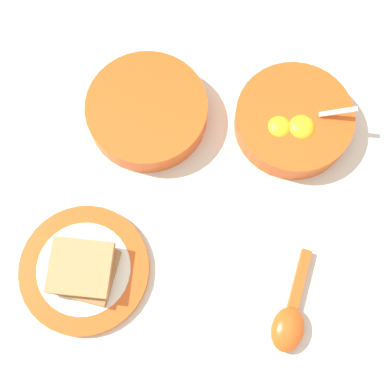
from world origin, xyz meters
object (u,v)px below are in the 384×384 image
object	(u,v)px
toast_plate	(84,269)
toast_sandwich	(82,270)
soup_spoon	(290,321)
egg_bowl	(293,121)
congee_bowl	(147,111)

from	to	relation	value
toast_plate	toast_sandwich	size ratio (longest dim) A/B	1.71
toast_plate	soup_spoon	size ratio (longest dim) A/B	1.28
egg_bowl	toast_sandwich	size ratio (longest dim) A/B	1.63
toast_sandwich	soup_spoon	xyz separation A→B (m)	(0.27, -0.11, -0.02)
egg_bowl	toast_plate	world-z (taller)	egg_bowl
toast_plate	congee_bowl	size ratio (longest dim) A/B	1.01
toast_plate	toast_sandwich	world-z (taller)	toast_sandwich
egg_bowl	congee_bowl	xyz separation A→B (m)	(-0.22, 0.05, 0.00)
congee_bowl	egg_bowl	bearing A→B (deg)	-12.02
soup_spoon	toast_sandwich	bearing A→B (deg)	158.62
egg_bowl	congee_bowl	world-z (taller)	egg_bowl
toast_plate	toast_sandwich	xyz separation A→B (m)	(0.00, -0.00, 0.02)
toast_plate	toast_sandwich	distance (m)	0.02
soup_spoon	congee_bowl	size ratio (longest dim) A/B	0.79
egg_bowl	toast_plate	bearing A→B (deg)	-152.01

